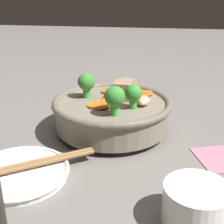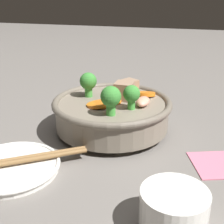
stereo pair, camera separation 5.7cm
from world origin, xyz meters
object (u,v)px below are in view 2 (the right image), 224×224
(stirfry_bowl, at_px, (112,111))
(side_saucer, at_px, (12,167))
(chopsticks_pair, at_px, (11,161))
(tea_cup, at_px, (174,210))

(stirfry_bowl, relative_size, side_saucer, 1.53)
(chopsticks_pair, bearing_deg, tea_cup, 167.14)
(tea_cup, distance_m, chopsticks_pair, 0.24)
(side_saucer, height_order, tea_cup, tea_cup)
(side_saucer, xyz_separation_m, tea_cup, (-0.24, 0.05, 0.02))
(stirfry_bowl, xyz_separation_m, chopsticks_pair, (0.11, 0.17, -0.02))
(stirfry_bowl, bearing_deg, chopsticks_pair, 58.06)
(stirfry_bowl, height_order, tea_cup, stirfry_bowl)
(tea_cup, bearing_deg, chopsticks_pair, -12.86)
(stirfry_bowl, bearing_deg, side_saucer, 58.06)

